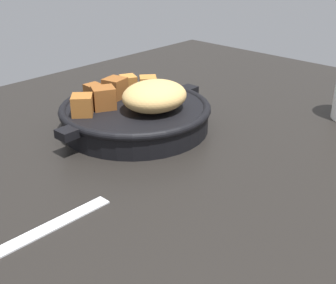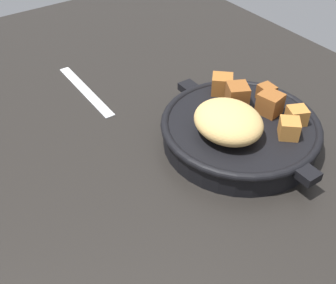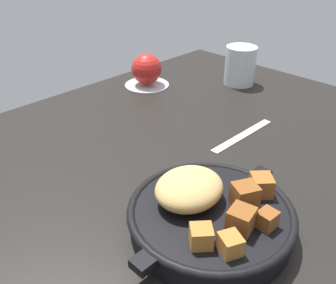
{
  "view_description": "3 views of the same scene",
  "coord_description": "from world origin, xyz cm",
  "px_view_note": "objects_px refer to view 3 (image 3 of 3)",
  "views": [
    {
      "loc": [
        36.83,
        34.64,
        26.72
      ],
      "look_at": [
        0.65,
        0.9,
        3.47
      ],
      "focal_mm": 47.5,
      "sensor_mm": 36.0,
      "label": 1
    },
    {
      "loc": [
        -38.16,
        24.63,
        39.63
      ],
      "look_at": [
        -5.67,
        1.92,
        6.76
      ],
      "focal_mm": 45.82,
      "sensor_mm": 36.0,
      "label": 2
    },
    {
      "loc": [
        -36.17,
        -33.74,
        36.44
      ],
      "look_at": [
        1.36,
        3.29,
        5.44
      ],
      "focal_mm": 40.06,
      "sensor_mm": 36.0,
      "label": 3
    }
  ],
  "objects_px": {
    "cast_iron_skillet": "(209,213)",
    "butter_knife": "(243,135)",
    "red_apple": "(146,69)",
    "water_glass_tall": "(240,65)"
  },
  "relations": [
    {
      "from": "butter_knife",
      "to": "water_glass_tall",
      "type": "distance_m",
      "value": 0.29
    },
    {
      "from": "cast_iron_skillet",
      "to": "red_apple",
      "type": "relative_size",
      "value": 3.49
    },
    {
      "from": "red_apple",
      "to": "water_glass_tall",
      "type": "bearing_deg",
      "value": -41.96
    },
    {
      "from": "cast_iron_skillet",
      "to": "butter_knife",
      "type": "relative_size",
      "value": 1.5
    },
    {
      "from": "cast_iron_skillet",
      "to": "red_apple",
      "type": "bearing_deg",
      "value": 56.4
    },
    {
      "from": "red_apple",
      "to": "butter_knife",
      "type": "xyz_separation_m",
      "value": [
        -0.05,
        -0.33,
        -0.04
      ]
    },
    {
      "from": "butter_knife",
      "to": "water_glass_tall",
      "type": "height_order",
      "value": "water_glass_tall"
    },
    {
      "from": "cast_iron_skillet",
      "to": "butter_knife",
      "type": "xyz_separation_m",
      "value": [
        0.25,
        0.12,
        -0.03
      ]
    },
    {
      "from": "butter_knife",
      "to": "red_apple",
      "type": "bearing_deg",
      "value": 82.72
    },
    {
      "from": "cast_iron_skillet",
      "to": "water_glass_tall",
      "type": "height_order",
      "value": "water_glass_tall"
    }
  ]
}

